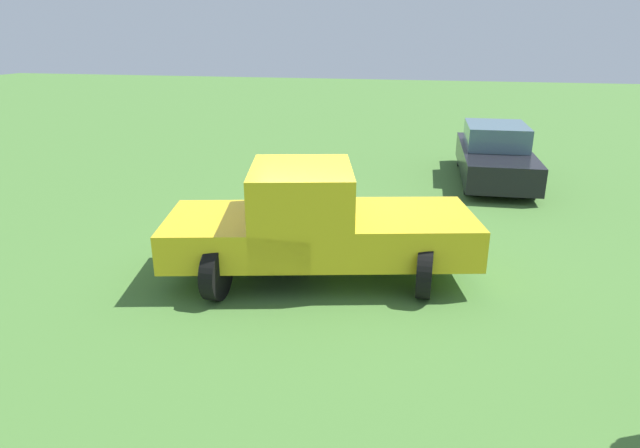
# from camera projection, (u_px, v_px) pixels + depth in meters

# --- Properties ---
(ground_plane) EXTENTS (80.00, 80.00, 0.00)m
(ground_plane) POSITION_uv_depth(u_px,v_px,m) (316.00, 268.00, 9.14)
(ground_plane) COLOR #477533
(pickup_truck) EXTENTS (3.05, 5.15, 1.83)m
(pickup_truck) POSITION_uv_depth(u_px,v_px,m) (312.00, 221.00, 8.56)
(pickup_truck) COLOR black
(pickup_truck) RESTS_ON ground_plane
(sedan_near) EXTENTS (4.69, 1.92, 1.48)m
(sedan_near) POSITION_uv_depth(u_px,v_px,m) (495.00, 155.00, 14.47)
(sedan_near) COLOR black
(sedan_near) RESTS_ON ground_plane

